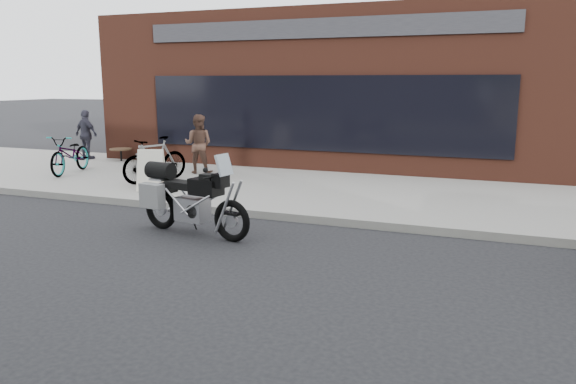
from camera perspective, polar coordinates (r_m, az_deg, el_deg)
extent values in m
plane|color=black|center=(6.57, -5.77, -11.72)|extent=(120.00, 120.00, 0.00)
cube|color=gray|center=(12.92, 8.44, 0.04)|extent=(44.00, 6.00, 0.15)
cube|color=#55271B|center=(19.96, 7.54, 10.25)|extent=(14.00, 10.00, 4.50)
cube|color=black|center=(15.14, 2.86, 7.97)|extent=(10.00, 0.08, 2.00)
cube|color=#29292E|center=(15.18, 2.95, 16.29)|extent=(10.00, 0.08, 0.50)
torus|color=black|center=(10.08, -12.77, -1.74)|extent=(0.70, 0.24, 0.69)
torus|color=black|center=(9.08, -5.73, -2.94)|extent=(0.70, 0.24, 0.69)
cube|color=#B7B7BC|center=(9.57, -9.69, -1.73)|extent=(0.62, 0.41, 0.39)
cube|color=black|center=(9.29, -8.33, 0.53)|extent=(0.57, 0.42, 0.27)
cube|color=black|center=(9.63, -10.69, 0.70)|extent=(0.61, 0.39, 0.12)
cube|color=black|center=(9.89, -12.22, 0.43)|extent=(0.35, 0.28, 0.15)
cube|color=black|center=(9.07, -6.85, 1.17)|extent=(0.23, 0.28, 0.23)
cube|color=silver|center=(8.98, -6.53, 2.76)|extent=(0.20, 0.33, 0.35)
cylinder|color=black|center=(9.10, -7.22, 1.66)|extent=(0.16, 0.72, 0.03)
cube|color=#B7B7BC|center=(9.95, -12.78, 1.32)|extent=(0.34, 0.36, 0.03)
cube|color=slate|center=(9.78, -13.64, -0.37)|extent=(0.46, 0.26, 0.41)
cylinder|color=black|center=(9.92, -12.81, 2.14)|extent=(0.54, 0.38, 0.29)
cylinder|color=#B7B7BC|center=(9.98, -10.83, -1.67)|extent=(0.58, 0.19, 0.20)
imported|color=gray|center=(15.89, -21.22, 3.60)|extent=(1.12, 2.03, 1.01)
imported|color=gray|center=(13.93, -13.36, 3.24)|extent=(1.12, 1.87, 1.08)
cube|color=white|center=(12.77, -13.86, 2.12)|extent=(0.63, 0.45, 0.92)
cube|color=white|center=(13.00, -13.56, 2.29)|extent=(0.63, 0.45, 0.92)
cylinder|color=black|center=(17.91, -16.60, 3.59)|extent=(0.06, 0.06, 0.34)
cylinder|color=#4A3422|center=(17.88, -16.63, 4.20)|extent=(0.67, 0.67, 0.04)
imported|color=#50362B|center=(15.00, -9.09, 4.84)|extent=(0.86, 0.74, 1.55)
imported|color=#363543|center=(18.61, -19.80, 5.52)|extent=(0.95, 0.53, 1.54)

